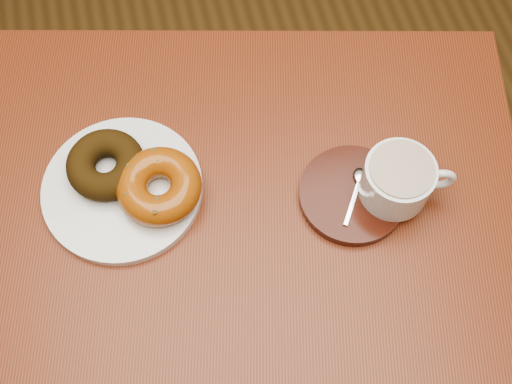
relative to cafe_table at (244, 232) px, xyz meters
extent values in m
plane|color=brown|center=(-0.15, 0.35, -0.63)|extent=(6.00, 6.00, 0.00)
cube|color=maroon|center=(0.00, 0.00, 0.10)|extent=(0.91, 0.76, 0.03)
cylinder|color=#492615|center=(-0.29, 0.33, -0.27)|extent=(0.04, 0.04, 0.71)
cylinder|color=#492615|center=(0.41, 0.17, -0.27)|extent=(0.04, 0.04, 0.71)
cylinder|color=silver|center=(-0.16, 0.05, 0.13)|extent=(0.30, 0.30, 0.01)
torus|color=#312009|center=(-0.17, 0.08, 0.15)|extent=(0.15, 0.15, 0.04)
torus|color=#994C10|center=(-0.11, 0.03, 0.15)|extent=(0.12, 0.12, 0.04)
cube|color=#483818|center=(-0.07, 0.03, 0.17)|extent=(0.01, 0.01, 0.00)
cube|color=#483818|center=(-0.07, 0.04, 0.17)|extent=(0.01, 0.01, 0.00)
cube|color=#483818|center=(-0.08, 0.06, 0.17)|extent=(0.01, 0.01, 0.00)
cube|color=#483818|center=(-0.09, 0.06, 0.17)|extent=(0.01, 0.01, 0.00)
cube|color=#483818|center=(-0.10, 0.07, 0.17)|extent=(0.01, 0.01, 0.00)
cube|color=#483818|center=(-0.11, 0.07, 0.17)|extent=(0.01, 0.01, 0.00)
cube|color=#483818|center=(-0.13, 0.06, 0.17)|extent=(0.01, 0.01, 0.00)
cube|color=#483818|center=(-0.14, 0.06, 0.17)|extent=(0.01, 0.01, 0.00)
cube|color=#483818|center=(-0.14, 0.04, 0.17)|extent=(0.01, 0.01, 0.00)
cube|color=#483818|center=(-0.14, 0.03, 0.17)|extent=(0.01, 0.01, 0.00)
cube|color=#483818|center=(-0.14, 0.02, 0.17)|extent=(0.01, 0.01, 0.00)
cube|color=#483818|center=(-0.14, 0.01, 0.17)|extent=(0.01, 0.01, 0.00)
cube|color=#483818|center=(-0.13, 0.00, 0.17)|extent=(0.01, 0.01, 0.00)
cube|color=#483818|center=(-0.11, 0.00, 0.17)|extent=(0.01, 0.01, 0.00)
cube|color=#483818|center=(-0.10, 0.00, 0.17)|extent=(0.01, 0.01, 0.00)
cube|color=#483818|center=(-0.09, 0.00, 0.17)|extent=(0.01, 0.01, 0.00)
cube|color=#483818|center=(-0.08, 0.01, 0.17)|extent=(0.01, 0.01, 0.00)
cube|color=#483818|center=(-0.07, 0.02, 0.17)|extent=(0.01, 0.01, 0.00)
cylinder|color=#340F07|center=(0.15, -0.03, 0.13)|extent=(0.20, 0.20, 0.02)
cylinder|color=silver|center=(0.20, -0.04, 0.17)|extent=(0.10, 0.10, 0.06)
cylinder|color=brown|center=(0.20, -0.04, 0.20)|extent=(0.08, 0.08, 0.00)
torus|color=silver|center=(0.26, -0.05, 0.17)|extent=(0.05, 0.02, 0.04)
ellipsoid|color=silver|center=(0.17, -0.01, 0.14)|extent=(0.02, 0.03, 0.01)
cube|color=silver|center=(0.15, -0.04, 0.14)|extent=(0.04, 0.06, 0.00)
camera|label=1|loc=(-0.07, -0.36, 0.93)|focal=45.00mm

